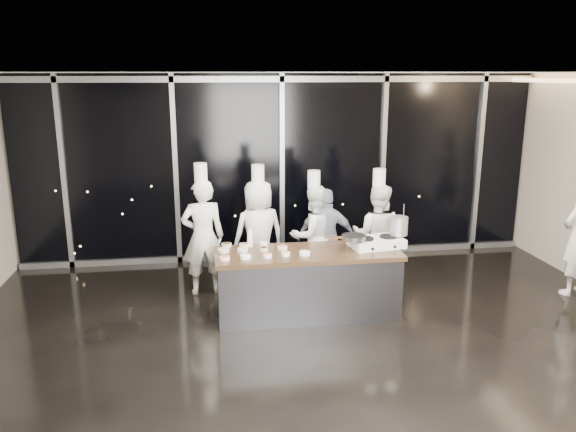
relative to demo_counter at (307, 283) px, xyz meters
name	(u,v)px	position (x,y,z in m)	size (l,w,h in m)	color
ground	(320,345)	(0.00, -0.90, -0.45)	(9.00, 9.00, 0.00)	black
room_shell	(339,161)	(0.18, -0.90, 1.79)	(9.02, 7.02, 3.21)	beige
window_wall	(282,168)	(0.00, 2.53, 1.14)	(8.90, 0.11, 3.20)	black
demo_counter	(307,283)	(0.00, 0.00, 0.00)	(2.46, 0.86, 0.90)	#3C3B41
stove	(376,242)	(0.96, 0.07, 0.51)	(0.76, 0.53, 0.14)	white
frying_pan	(353,237)	(0.62, 0.00, 0.61)	(0.59, 0.37, 0.05)	slate
stock_pot	(399,226)	(1.29, 0.13, 0.71)	(0.25, 0.25, 0.25)	#B9B9BC
prep_bowls	(255,251)	(-0.69, 0.06, 0.47)	(1.19, 0.69, 0.05)	white
squeeze_bottle	(250,237)	(-0.74, 0.34, 0.58)	(0.08, 0.08, 0.27)	white
chef_far_left	(203,236)	(-1.38, 1.00, 0.43)	(0.67, 0.48, 1.96)	white
chef_left	(259,233)	(-0.54, 1.19, 0.39)	(0.93, 0.74, 1.89)	white
chef_center	(313,235)	(0.29, 1.13, 0.34)	(0.89, 0.77, 1.79)	white
guest	(327,237)	(0.49, 1.07, 0.31)	(0.95, 0.54, 1.52)	#141D39
chef_right	(377,235)	(1.24, 0.93, 0.35)	(0.95, 0.87, 1.82)	white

